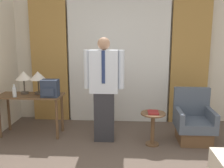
{
  "coord_description": "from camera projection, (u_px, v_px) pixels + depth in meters",
  "views": [
    {
      "loc": [
        0.18,
        -2.33,
        1.85
      ],
      "look_at": [
        -0.06,
        1.66,
        1.05
      ],
      "focal_mm": 40.0,
      "sensor_mm": 36.0,
      "label": 1
    }
  ],
  "objects": [
    {
      "name": "table_lamp_left",
      "position": [
        24.0,
        76.0,
        4.57
      ],
      "size": [
        0.3,
        0.3,
        0.42
      ],
      "color": "#4C4238",
      "rests_on": "desk"
    },
    {
      "name": "table_lamp_right",
      "position": [
        38.0,
        77.0,
        4.55
      ],
      "size": [
        0.3,
        0.3,
        0.42
      ],
      "color": "#4C4238",
      "rests_on": "desk"
    },
    {
      "name": "backpack",
      "position": [
        50.0,
        88.0,
        4.38
      ],
      "size": [
        0.29,
        0.24,
        0.31
      ],
      "color": "#2D384C",
      "rests_on": "desk"
    },
    {
      "name": "side_table",
      "position": [
        153.0,
        123.0,
        4.18
      ],
      "size": [
        0.41,
        0.41,
        0.56
      ],
      "color": "brown",
      "rests_on": "ground_plane"
    },
    {
      "name": "desk",
      "position": [
        31.0,
        102.0,
        4.58
      ],
      "size": [
        1.17,
        0.49,
        0.76
      ],
      "color": "brown",
      "rests_on": "ground_plane"
    },
    {
      "name": "wall_back",
      "position": [
        119.0,
        58.0,
        5.31
      ],
      "size": [
        10.0,
        0.06,
        2.7
      ],
      "color": "silver",
      "rests_on": "ground_plane"
    },
    {
      "name": "curtain_drape_left",
      "position": [
        49.0,
        61.0,
        5.28
      ],
      "size": [
        0.77,
        0.06,
        2.58
      ],
      "color": "#B28442",
      "rests_on": "ground_plane"
    },
    {
      "name": "curtain_sheer_center",
      "position": [
        118.0,
        62.0,
        5.19
      ],
      "size": [
        2.08,
        0.06,
        2.58
      ],
      "color": "white",
      "rests_on": "ground_plane"
    },
    {
      "name": "bottle_near_edge",
      "position": [
        14.0,
        92.0,
        4.38
      ],
      "size": [
        0.07,
        0.07,
        0.23
      ],
      "color": "silver",
      "rests_on": "desk"
    },
    {
      "name": "person",
      "position": [
        104.0,
        86.0,
        4.25
      ],
      "size": [
        0.69,
        0.23,
        1.8
      ],
      "color": "#2D2D33",
      "rests_on": "ground_plane"
    },
    {
      "name": "book",
      "position": [
        153.0,
        112.0,
        4.13
      ],
      "size": [
        0.17,
        0.22,
        0.03
      ],
      "color": "maroon",
      "rests_on": "side_table"
    },
    {
      "name": "armchair",
      "position": [
        193.0,
        123.0,
        4.36
      ],
      "size": [
        0.63,
        0.63,
        0.92
      ],
      "color": "brown",
      "rests_on": "ground_plane"
    },
    {
      "name": "curtain_drape_right",
      "position": [
        190.0,
        62.0,
        5.11
      ],
      "size": [
        0.77,
        0.06,
        2.58
      ],
      "color": "#B28442",
      "rests_on": "ground_plane"
    }
  ]
}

